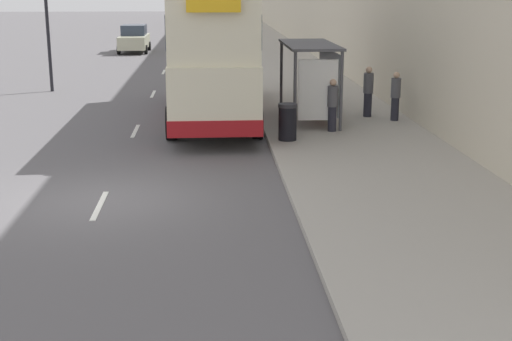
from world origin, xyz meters
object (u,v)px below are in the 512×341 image
(car_1, at_px, (134,39))
(pedestrian_2, at_px, (333,105))
(car_0, at_px, (211,39))
(traffic_light_far_kerb, at_px, (46,13))
(litter_bin, at_px, (288,122))
(pedestrian_1, at_px, (368,91))
(bus_shelter, at_px, (316,68))
(double_decker_bus_near, at_px, (212,51))
(pedestrian_at_shelter, at_px, (396,96))

(car_1, height_order, pedestrian_2, car_1)
(car_0, bearing_deg, car_1, 173.73)
(traffic_light_far_kerb, bearing_deg, litter_bin, -51.30)
(pedestrian_1, bearing_deg, car_0, 101.33)
(pedestrian_2, bearing_deg, traffic_light_far_kerb, 136.21)
(bus_shelter, bearing_deg, double_decker_bus_near, 155.79)
(double_decker_bus_near, distance_m, pedestrian_at_shelter, 6.26)
(double_decker_bus_near, relative_size, pedestrian_at_shelter, 6.99)
(bus_shelter, distance_m, litter_bin, 3.33)
(car_1, bearing_deg, car_0, 173.73)
(double_decker_bus_near, bearing_deg, pedestrian_1, -8.78)
(car_0, relative_size, car_1, 0.91)
(car_1, distance_m, pedestrian_1, 27.81)
(car_1, distance_m, traffic_light_far_kerb, 18.45)
(pedestrian_1, bearing_deg, bus_shelter, -160.11)
(car_0, height_order, pedestrian_1, pedestrian_1)
(pedestrian_2, distance_m, traffic_light_far_kerb, 14.65)
(double_decker_bus_near, relative_size, pedestrian_2, 7.00)
(bus_shelter, relative_size, double_decker_bus_near, 0.38)
(car_0, height_order, litter_bin, car_0)
(pedestrian_1, relative_size, pedestrian_2, 1.06)
(pedestrian_at_shelter, relative_size, pedestrian_2, 1.00)
(bus_shelter, xyz_separation_m, traffic_light_far_kerb, (-10.17, 8.32, 1.44))
(pedestrian_at_shelter, relative_size, pedestrian_1, 0.95)
(car_0, relative_size, pedestrian_at_shelter, 2.63)
(litter_bin, bearing_deg, car_1, 103.71)
(pedestrian_2, xyz_separation_m, traffic_light_far_kerb, (-10.44, 10.01, 2.36))
(traffic_light_far_kerb, bearing_deg, pedestrian_2, -43.79)
(litter_bin, distance_m, traffic_light_far_kerb, 14.56)
(litter_bin, xyz_separation_m, traffic_light_far_kerb, (-8.95, 11.17, 2.65))
(bus_shelter, distance_m, car_1, 27.83)
(traffic_light_far_kerb, bearing_deg, pedestrian_1, -32.37)
(pedestrian_at_shelter, distance_m, pedestrian_2, 2.86)
(double_decker_bus_near, height_order, car_0, double_decker_bus_near)
(pedestrian_at_shelter, height_order, pedestrian_2, pedestrian_at_shelter)
(bus_shelter, relative_size, pedestrian_2, 2.65)
(car_0, bearing_deg, traffic_light_far_kerb, -111.63)
(bus_shelter, height_order, car_0, bus_shelter)
(bus_shelter, distance_m, pedestrian_at_shelter, 2.78)
(car_1, xyz_separation_m, pedestrian_at_shelter, (11.01, -26.59, 0.06))
(pedestrian_2, bearing_deg, bus_shelter, 99.05)
(car_1, xyz_separation_m, litter_bin, (7.16, -29.37, -0.22))
(bus_shelter, height_order, pedestrian_2, bus_shelter)
(pedestrian_1, relative_size, traffic_light_far_kerb, 0.34)
(double_decker_bus_near, distance_m, litter_bin, 5.07)
(pedestrian_1, height_order, traffic_light_far_kerb, traffic_light_far_kerb)
(pedestrian_2, distance_m, litter_bin, 1.91)
(bus_shelter, relative_size, car_0, 1.00)
(double_decker_bus_near, height_order, pedestrian_at_shelter, double_decker_bus_near)
(double_decker_bus_near, bearing_deg, pedestrian_2, -41.61)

